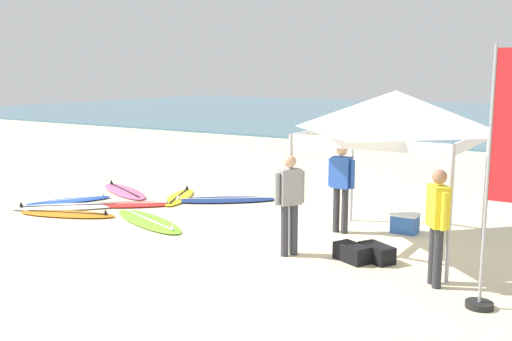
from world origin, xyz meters
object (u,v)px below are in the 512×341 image
(gear_bag_by_pole, at_px, (352,253))
(surfboard_pink, at_px, (124,191))
(surfboard_navy, at_px, (222,200))
(surfboard_orange, at_px, (67,214))
(cooler_box, at_px, (405,223))
(surfboard_blue, at_px, (69,201))
(person_grey, at_px, (290,198))
(surfboard_red, at_px, (128,204))
(banner_flag, at_px, (496,191))
(gear_bag_near_tent, at_px, (377,253))
(surfboard_white, at_px, (68,207))
(canopy_tent, at_px, (395,112))
(surfboard_yellow, at_px, (179,197))
(person_blue, at_px, (341,182))
(person_yellow, at_px, (437,219))
(surfboard_lime, at_px, (148,221))

(gear_bag_by_pole, bearing_deg, surfboard_pink, 163.90)
(surfboard_navy, distance_m, gear_bag_by_pole, 5.10)
(surfboard_orange, distance_m, cooler_box, 7.08)
(surfboard_blue, bearing_deg, gear_bag_by_pole, -4.22)
(surfboard_pink, relative_size, person_grey, 1.43)
(surfboard_red, distance_m, banner_flag, 8.61)
(surfboard_blue, relative_size, gear_bag_near_tent, 3.29)
(surfboard_pink, height_order, banner_flag, banner_flag)
(surfboard_blue, xyz_separation_m, surfboard_red, (1.49, 0.44, -0.00))
(surfboard_blue, height_order, surfboard_white, same)
(surfboard_navy, relative_size, surfboard_pink, 1.01)
(surfboard_orange, relative_size, surfboard_red, 1.08)
(canopy_tent, xyz_separation_m, gear_bag_near_tent, (0.10, -0.94, -2.25))
(canopy_tent, distance_m, surfboard_blue, 8.07)
(surfboard_white, height_order, surfboard_yellow, same)
(person_blue, bearing_deg, surfboard_blue, -171.85)
(surfboard_white, bearing_deg, person_yellow, -3.45)
(surfboard_lime, distance_m, surfboard_red, 1.69)
(surfboard_red, bearing_deg, person_grey, -14.33)
(surfboard_orange, height_order, surfboard_red, same)
(gear_bag_by_pole, bearing_deg, person_grey, -164.89)
(surfboard_yellow, xyz_separation_m, person_blue, (4.62, -0.76, 0.95))
(surfboard_white, xyz_separation_m, banner_flag, (9.27, -1.01, 1.54))
(surfboard_pink, height_order, cooler_box, cooler_box)
(surfboard_yellow, height_order, gear_bag_by_pole, gear_bag_by_pole)
(surfboard_pink, bearing_deg, cooler_box, 0.52)
(gear_bag_by_pole, bearing_deg, surfboard_navy, 149.89)
(surfboard_orange, height_order, gear_bag_near_tent, gear_bag_near_tent)
(surfboard_lime, xyz_separation_m, surfboard_blue, (-2.92, 0.45, 0.00))
(surfboard_blue, bearing_deg, person_grey, -7.31)
(person_blue, distance_m, person_grey, 1.77)
(person_yellow, relative_size, person_grey, 1.00)
(surfboard_lime, relative_size, person_grey, 1.50)
(surfboard_navy, bearing_deg, surfboard_white, -136.04)
(banner_flag, xyz_separation_m, gear_bag_near_tent, (-1.95, 1.12, -1.43))
(person_grey, relative_size, gear_bag_near_tent, 2.85)
(person_grey, bearing_deg, gear_bag_near_tent, 19.17)
(surfboard_navy, distance_m, person_yellow, 6.65)
(surfboard_blue, xyz_separation_m, person_yellow, (8.90, -0.96, 0.95))
(surfboard_pink, distance_m, surfboard_white, 1.98)
(person_yellow, xyz_separation_m, gear_bag_near_tent, (-1.11, 0.61, -0.85))
(surfboard_lime, distance_m, gear_bag_near_tent, 4.88)
(banner_flag, bearing_deg, cooler_box, 124.61)
(surfboard_red, distance_m, person_blue, 5.20)
(surfboard_lime, relative_size, surfboard_red, 1.22)
(surfboard_orange, height_order, person_blue, person_blue)
(surfboard_orange, height_order, cooler_box, cooler_box)
(surfboard_white, bearing_deg, surfboard_pink, 95.31)
(banner_flag, bearing_deg, surfboard_yellow, 157.88)
(canopy_tent, relative_size, gear_bag_near_tent, 4.58)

